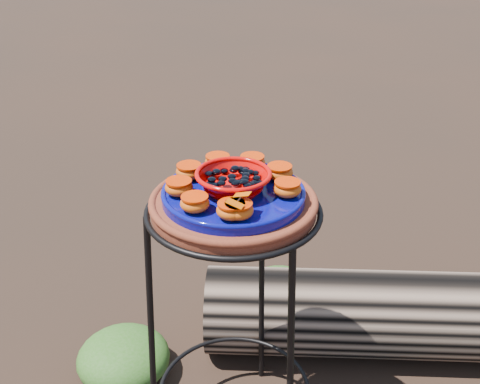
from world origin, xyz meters
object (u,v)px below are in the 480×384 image
(plant_stand, at_px, (234,331))
(terracotta_saucer, at_px, (233,205))
(red_bowl, at_px, (233,182))
(driftwood_log, at_px, (441,316))
(cobalt_plate, at_px, (233,195))

(plant_stand, relative_size, terracotta_saucer, 1.88)
(terracotta_saucer, xyz_separation_m, red_bowl, (0.00, 0.00, 0.06))
(terracotta_saucer, bearing_deg, driftwood_log, 47.41)
(plant_stand, height_order, terracotta_saucer, terracotta_saucer)
(cobalt_plate, bearing_deg, terracotta_saucer, 0.00)
(red_bowl, relative_size, driftwood_log, 0.11)
(plant_stand, bearing_deg, cobalt_plate, 0.00)
(terracotta_saucer, height_order, driftwood_log, terracotta_saucer)
(cobalt_plate, height_order, driftwood_log, cobalt_plate)
(plant_stand, distance_m, terracotta_saucer, 0.37)
(terracotta_saucer, bearing_deg, cobalt_plate, 0.00)
(cobalt_plate, bearing_deg, red_bowl, 0.00)
(terracotta_saucer, distance_m, driftwood_log, 0.92)
(cobalt_plate, xyz_separation_m, driftwood_log, (0.49, 0.53, -0.60))
(cobalt_plate, height_order, red_bowl, red_bowl)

